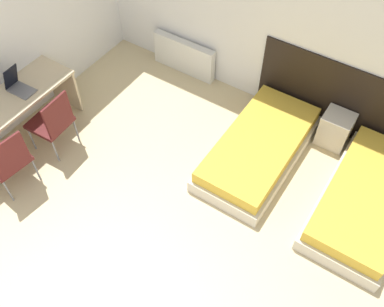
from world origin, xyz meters
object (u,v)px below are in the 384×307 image
Objects in this scene: laptop at (18,86)px; chair_near_laptop at (53,121)px; chair_near_notebook at (8,159)px; bed_near_window at (259,148)px; bed_near_door at (366,199)px; nightstand at (335,129)px.

chair_near_laptop is at bearing -5.95° from laptop.
chair_near_laptop is at bearing 96.80° from chair_near_notebook.
bed_near_window is 3.09m from chair_near_notebook.
chair_near_laptop is 1.00× the size of chair_near_notebook.
bed_near_window and bed_near_door have the same top height.
nightstand is 1.39× the size of laptop.
chair_near_notebook is at bearing -92.79° from chair_near_laptop.
laptop is at bearing -149.84° from nightstand.
laptop is at bearing 131.08° from chair_near_notebook.
laptop reaches higher than bed_near_window.
nightstand is at bearing 49.95° from chair_near_notebook.
laptop is at bearing 173.71° from chair_near_laptop.
laptop reaches higher than chair_near_notebook.
chair_near_notebook reaches higher than bed_near_window.
laptop is (-3.54, -2.06, 0.57)m from nightstand.
nightstand is at bearing 131.95° from bed_near_door.
bed_near_window is 2.08× the size of chair_near_notebook.
laptop is at bearing -163.45° from bed_near_door.
chair_near_notebook is (-0.00, -0.74, 0.00)m from chair_near_laptop.
nightstand is 0.53× the size of chair_near_laptop.
bed_near_door is at bearing 16.40° from chair_near_laptop.
nightstand is 4.14m from laptop.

